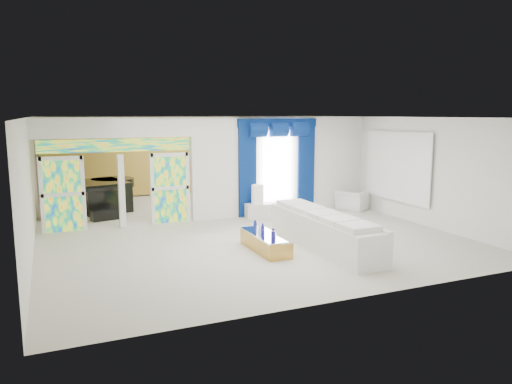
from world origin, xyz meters
name	(u,v)px	position (x,y,z in m)	size (l,w,h in m)	color
floor	(229,225)	(0.00, 0.00, 0.00)	(12.00, 12.00, 0.00)	#B7AF9E
dividing_wall	(283,165)	(2.15, 1.00, 1.50)	(5.70, 0.18, 3.00)	white
dividing_header	(116,128)	(-2.85, 1.00, 2.73)	(4.30, 0.18, 0.55)	white
stained_panel_left	(63,194)	(-4.28, 1.00, 1.00)	(0.95, 0.04, 2.00)	#994C3F
stained_panel_right	(170,188)	(-1.42, 1.00, 1.00)	(0.95, 0.04, 2.00)	#994C3F
stained_transom	(117,145)	(-2.85, 1.00, 2.25)	(4.00, 0.05, 0.35)	#994C3F
window_pane	(277,168)	(1.90, 0.90, 1.45)	(1.00, 0.02, 2.30)	white
blue_drape_left	(247,171)	(0.90, 0.87, 1.40)	(0.55, 0.10, 2.80)	#031445
blue_drape_right	(306,168)	(2.90, 0.87, 1.40)	(0.55, 0.10, 2.80)	#031445
blue_pelmet	(278,123)	(1.90, 0.87, 2.82)	(2.60, 0.12, 0.25)	#031445
wall_mirror	(397,166)	(4.94, -1.00, 1.55)	(0.04, 2.70, 1.90)	white
gold_curtains	(177,155)	(0.00, 5.90, 1.50)	(9.70, 0.12, 2.90)	gold
white_sofa	(324,232)	(1.21, -3.06, 0.37)	(0.84, 3.90, 0.74)	white
coffee_table	(265,243)	(-0.14, -2.76, 0.19)	(0.56, 1.68, 0.37)	#B58A38
console_table	(267,210)	(1.39, 0.54, 0.21)	(1.28, 0.40, 0.43)	silver
table_lamp	(258,195)	(1.09, 0.54, 0.72)	(0.36, 0.36, 0.58)	white
armchair	(352,200)	(4.46, 0.56, 0.32)	(0.99, 0.86, 0.64)	white
grand_piano	(101,196)	(-3.08, 3.69, 0.47)	(1.42, 1.86, 0.94)	black
piano_bench	(107,215)	(-3.08, 2.09, 0.15)	(0.92, 0.36, 0.31)	black
tv_console	(52,206)	(-4.57, 2.83, 0.38)	(0.52, 0.47, 0.76)	#A67753
chandelier	(124,128)	(-2.30, 3.40, 2.65)	(0.60, 0.60, 0.60)	gold
decanters	(266,232)	(-0.16, -2.85, 0.46)	(0.22, 1.28, 0.23)	silver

